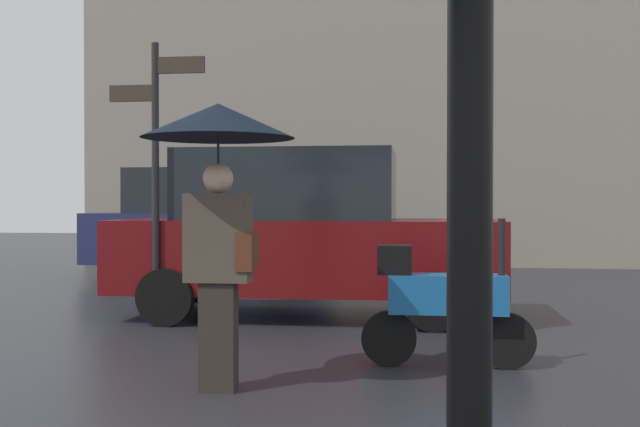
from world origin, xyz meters
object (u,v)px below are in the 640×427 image
object	(u,v)px
parked_car_left	(210,224)
parked_car_right	(302,234)
pedestrian_with_umbrella	(219,159)
parked_scooter	(442,300)
street_signpost	(156,155)

from	to	relation	value
parked_car_left	parked_car_right	xyz separation A→B (m)	(2.27, -4.10, 0.01)
pedestrian_with_umbrella	parked_car_left	xyz separation A→B (m)	(-2.22, 7.75, -0.69)
parked_scooter	street_signpost	distance (m)	3.76
pedestrian_with_umbrella	parked_car_left	bearing A→B (deg)	-90.43
street_signpost	pedestrian_with_umbrella	bearing A→B (deg)	-62.39
parked_car_right	street_signpost	bearing A→B (deg)	41.20
parked_car_left	parked_car_right	size ratio (longest dim) A/B	0.93
parked_car_left	street_signpost	bearing A→B (deg)	104.90
parked_scooter	street_signpost	bearing A→B (deg)	143.55
parked_scooter	street_signpost	xyz separation A→B (m)	(-3.06, 1.73, 1.33)
parked_car_right	street_signpost	distance (m)	1.96
pedestrian_with_umbrella	parked_scooter	bearing A→B (deg)	-164.36
parked_car_right	parked_scooter	bearing A→B (deg)	130.89
parked_car_left	street_signpost	distance (m)	5.14
pedestrian_with_umbrella	parked_car_right	distance (m)	3.72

